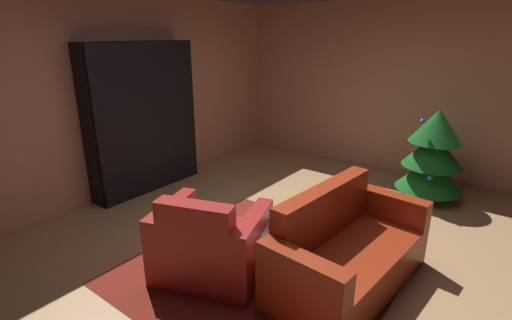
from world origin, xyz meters
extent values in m
plane|color=tan|center=(0.00, 0.00, 0.00)|extent=(7.42, 7.42, 0.00)
cube|color=tan|center=(0.00, 3.12, 1.32)|extent=(5.39, 0.06, 2.65)
cube|color=tan|center=(-2.66, 0.00, 1.32)|extent=(0.06, 6.30, 2.65)
cube|color=maroon|center=(0.08, -0.43, 0.00)|extent=(2.31, 2.34, 0.01)
cube|color=black|center=(-2.30, 0.22, 1.02)|extent=(0.03, 1.62, 2.05)
cube|color=black|center=(-2.45, 1.02, 1.02)|extent=(0.33, 0.02, 2.05)
cube|color=black|center=(-2.45, -0.58, 1.02)|extent=(0.33, 0.03, 2.05)
cube|color=black|center=(-2.45, 0.22, 0.01)|extent=(0.31, 1.57, 0.03)
cube|color=black|center=(-2.45, 0.22, 0.35)|extent=(0.31, 1.57, 0.03)
cube|color=black|center=(-2.45, 0.22, 0.69)|extent=(0.31, 1.57, 0.02)
cube|color=black|center=(-2.45, 0.22, 1.02)|extent=(0.31, 1.57, 0.02)
cube|color=black|center=(-2.45, 0.22, 1.36)|extent=(0.31, 1.57, 0.02)
cube|color=black|center=(-2.45, 0.22, 1.70)|extent=(0.31, 1.57, 0.02)
cube|color=black|center=(-2.45, 0.22, 2.04)|extent=(0.31, 1.57, 0.03)
cube|color=black|center=(-2.57, 0.22, 0.97)|extent=(0.05, 0.86, 0.54)
cube|color=black|center=(-2.54, 0.22, 0.97)|extent=(0.03, 0.89, 0.57)
cube|color=#7E5998|center=(-2.49, 0.97, 0.13)|extent=(0.23, 0.05, 0.22)
cube|color=gold|center=(-2.50, 0.92, 0.11)|extent=(0.21, 0.03, 0.18)
cube|color=gold|center=(-2.49, 0.89, 0.17)|extent=(0.23, 0.03, 0.28)
cube|color=gold|center=(-2.50, 0.85, 0.11)|extent=(0.21, 0.05, 0.18)
cube|color=#417631|center=(-2.50, 0.79, 0.14)|extent=(0.20, 0.05, 0.23)
cube|color=brown|center=(-2.52, 0.97, 0.47)|extent=(0.17, 0.04, 0.22)
cube|color=#B12425|center=(-2.49, 0.93, 0.45)|extent=(0.24, 0.03, 0.18)
cube|color=teal|center=(-2.48, 0.90, 0.46)|extent=(0.24, 0.03, 0.20)
cube|color=#B02C31|center=(-2.49, 0.86, 0.49)|extent=(0.23, 0.03, 0.25)
cube|color=orange|center=(-2.50, 0.82, 0.46)|extent=(0.20, 0.04, 0.19)
cube|color=#412C2A|center=(-2.51, 0.77, 0.50)|extent=(0.19, 0.05, 0.28)
cube|color=gold|center=(-2.50, 0.71, 0.47)|extent=(0.20, 0.05, 0.22)
cube|color=red|center=(-2.48, 0.94, 1.48)|extent=(0.24, 0.04, 0.20)
cube|color=navy|center=(-2.50, 0.89, 1.48)|extent=(0.21, 0.05, 0.21)
cube|color=orange|center=(-2.50, 0.84, 1.50)|extent=(0.22, 0.04, 0.26)
cube|color=purple|center=(-2.52, 0.80, 1.46)|extent=(0.16, 0.03, 0.17)
cube|color=gold|center=(-2.53, 0.75, 1.48)|extent=(0.16, 0.03, 0.21)
cube|color=#B59B94|center=(-2.49, 0.95, 1.80)|extent=(0.23, 0.05, 0.17)
cube|color=#2C3C90|center=(-2.53, 0.90, 1.85)|extent=(0.15, 0.03, 0.27)
cube|color=orange|center=(-2.49, 0.85, 1.83)|extent=(0.22, 0.04, 0.24)
cube|color=#B8B098|center=(-2.49, 0.81, 1.84)|extent=(0.23, 0.03, 0.25)
cube|color=#264D85|center=(-2.51, 0.76, 1.82)|extent=(0.18, 0.04, 0.23)
cube|color=#B22E2D|center=(-2.53, 0.72, 1.81)|extent=(0.16, 0.03, 0.20)
cube|color=tan|center=(-2.51, 0.69, 1.80)|extent=(0.19, 0.03, 0.18)
cube|color=#8D4896|center=(-2.49, 0.66, 1.83)|extent=(0.22, 0.03, 0.23)
cube|color=#8F3E90|center=(-2.53, 0.62, 1.81)|extent=(0.15, 0.03, 0.20)
cube|color=maroon|center=(-0.27, -0.75, 0.21)|extent=(0.88, 0.95, 0.41)
cube|color=maroon|center=(-0.17, -1.03, 0.63)|extent=(0.68, 0.38, 0.43)
cube|color=maroon|center=(0.12, -0.61, 0.33)|extent=(0.39, 0.78, 0.65)
cube|color=maroon|center=(-0.65, -0.88, 0.33)|extent=(0.39, 0.78, 0.65)
ellipsoid|color=#C4AE8B|center=(-0.29, -0.67, 0.50)|extent=(0.32, 0.26, 0.18)
sphere|color=#C4AE8B|center=(-0.36, -0.56, 0.56)|extent=(0.13, 0.13, 0.13)
cube|color=maroon|center=(0.84, -0.15, 0.19)|extent=(0.87, 1.39, 0.38)
cube|color=maroon|center=(0.54, -0.12, 0.63)|extent=(0.28, 1.34, 0.49)
cube|color=maroon|center=(0.77, -0.89, 0.33)|extent=(0.77, 0.23, 0.65)
cube|color=maroon|center=(0.90, 0.59, 0.33)|extent=(0.77, 0.23, 0.65)
cylinder|color=black|center=(0.41, -0.39, 0.23)|extent=(0.04, 0.04, 0.46)
cylinder|color=black|center=(0.13, -0.21, 0.23)|extent=(0.04, 0.04, 0.46)
cylinder|color=black|center=(0.12, -0.56, 0.23)|extent=(0.04, 0.04, 0.46)
cylinder|color=silver|center=(0.21, -0.39, 0.47)|extent=(0.71, 0.71, 0.02)
cube|color=red|center=(0.26, -0.39, 0.49)|extent=(0.17, 0.15, 0.02)
cube|color=#3B804C|center=(0.26, -0.40, 0.51)|extent=(0.20, 0.15, 0.02)
cube|color=#A58C82|center=(0.25, -0.39, 0.53)|extent=(0.16, 0.14, 0.02)
cylinder|color=#2A3853|center=(0.41, -0.41, 0.59)|extent=(0.07, 0.07, 0.24)
cylinder|color=#2A3853|center=(0.41, -0.41, 0.75)|extent=(0.03, 0.03, 0.08)
cylinder|color=brown|center=(0.90, 2.26, 0.07)|extent=(0.08, 0.08, 0.14)
cone|color=#165E20|center=(0.90, 2.26, 0.36)|extent=(0.85, 0.85, 0.43)
cone|color=#165E20|center=(0.90, 2.26, 0.69)|extent=(0.76, 0.76, 0.43)
cone|color=#165E20|center=(0.90, 2.26, 1.01)|extent=(0.67, 0.67, 0.43)
sphere|color=blue|center=(0.76, 2.03, 1.09)|extent=(0.06, 0.06, 0.06)
sphere|color=blue|center=(1.05, 2.52, 0.71)|extent=(0.08, 0.08, 0.08)
sphere|color=blue|center=(0.97, 1.92, 0.43)|extent=(0.07, 0.07, 0.07)
sphere|color=red|center=(0.90, 2.56, 0.65)|extent=(0.08, 0.08, 0.08)
camera|label=1|loc=(1.91, -2.94, 2.16)|focal=26.61mm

